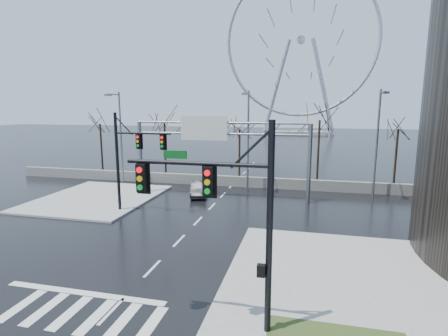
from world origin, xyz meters
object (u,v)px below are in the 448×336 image
(signal_mast_near, at_px, (232,207))
(signal_mast_far, at_px, (130,153))
(ferris_wheel, at_px, (301,46))
(car, at_px, (199,189))
(sign_gantry, at_px, (216,143))

(signal_mast_near, distance_m, signal_mast_far, 17.03)
(ferris_wheel, bearing_deg, car, -95.12)
(signal_mast_near, bearing_deg, sign_gantry, 106.19)
(sign_gantry, xyz_separation_m, car, (-1.77, 0.29, -4.49))
(signal_mast_far, bearing_deg, car, 59.41)
(signal_mast_far, distance_m, ferris_wheel, 89.30)
(sign_gantry, relative_size, ferris_wheel, 0.32)
(signal_mast_far, bearing_deg, sign_gantry, 47.53)
(signal_mast_far, xyz_separation_m, ferris_wheel, (10.87, 86.04, 21.30))
(sign_gantry, bearing_deg, signal_mast_far, -132.47)
(sign_gantry, relative_size, car, 3.91)
(signal_mast_far, bearing_deg, signal_mast_near, -49.74)
(signal_mast_far, height_order, car, signal_mast_far)
(signal_mast_near, distance_m, car, 21.04)
(ferris_wheel, bearing_deg, sign_gantry, -93.84)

